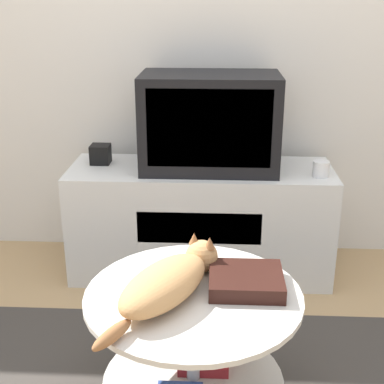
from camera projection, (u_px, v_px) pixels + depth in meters
wall_back at (204, 11)px, 2.70m from camera, size 8.00×0.05×2.60m
tv_stand at (200, 220)px, 2.76m from camera, size 1.32×0.45×0.57m
tv at (210, 122)px, 2.59m from camera, size 0.66×0.38×0.46m
speaker at (101, 154)px, 2.72m from camera, size 0.10×0.10×0.10m
mug at (321, 169)px, 2.53m from camera, size 0.08×0.08×0.08m
coffee_table at (194, 338)px, 1.77m from camera, size 0.70×0.70×0.47m
dvd_box at (246, 281)px, 1.73m from camera, size 0.24×0.21×0.05m
cat at (169, 281)px, 1.67m from camera, size 0.35×0.55×0.13m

